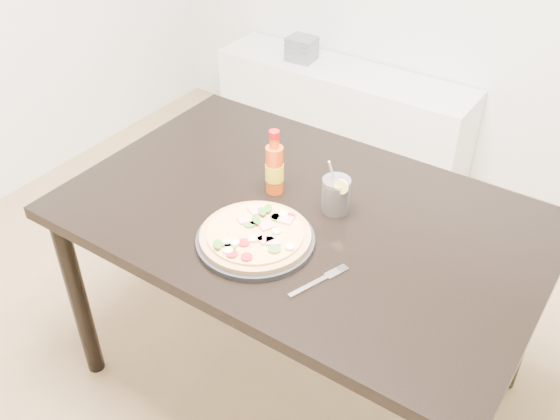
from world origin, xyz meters
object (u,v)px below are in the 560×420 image
Objects in this scene: cola_cup at (336,196)px; media_console at (341,113)px; pizza at (256,235)px; hot_sauce_bottle at (274,168)px; dining_table at (302,233)px; fork at (320,280)px; plate at (255,240)px.

cola_cup is 1.65m from media_console.
pizza is 1.45× the size of hot_sauce_bottle.
dining_table is at bearing -141.40° from cola_cup.
cola_cup reaches higher than pizza.
fork is (0.23, -0.03, -0.02)m from pizza.
plate is 1.56× the size of hot_sauce_bottle.
hot_sauce_bottle is at bearing -174.47° from cola_cup.
dining_table is 1.63m from media_console.
dining_table is 0.31m from fork.
plate is at bearing -99.66° from dining_table.
fork is 0.13× the size of media_console.
hot_sauce_bottle is 0.43m from fork.
cola_cup reaches higher than media_console.
dining_table is at bearing -65.57° from media_console.
media_console is (-0.52, 1.39, -0.58)m from hot_sauce_bottle.
pizza is at bearing -168.10° from fork.
fork reaches higher than media_console.
pizza is 0.23m from fork.
hot_sauce_bottle is at bearing 162.81° from dining_table.
pizza is (0.00, -0.00, 0.02)m from plate.
plate is at bearing -69.18° from media_console.
pizza is 1.68× the size of fork.
dining_table is at bearing 80.67° from pizza.
hot_sauce_bottle is (-0.10, 0.23, 0.06)m from pizza.
cola_cup is at bearing 66.94° from plate.
media_console is at bearing 114.43° from dining_table.
dining_table is 4.56× the size of pizza.
hot_sauce_bottle is (-0.10, 0.23, 0.08)m from plate.
plate is at bearing -67.59° from hot_sauce_bottle.
cola_cup is at bearing 5.53° from hot_sauce_bottle.
hot_sauce_bottle reaches higher than pizza.
cola_cup reaches higher than dining_table.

